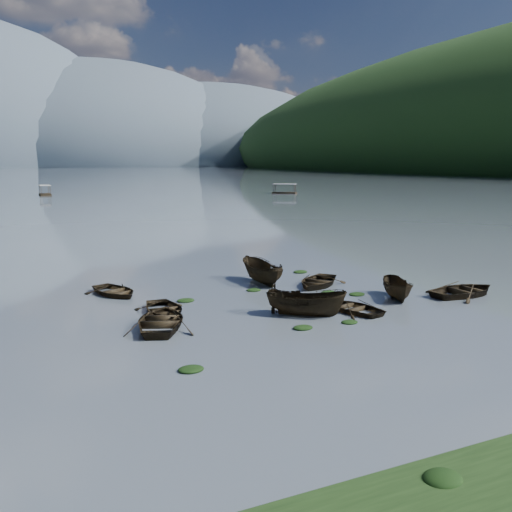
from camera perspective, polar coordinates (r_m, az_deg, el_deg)
name	(u,v)px	position (r m, az deg, el deg)	size (l,w,h in m)	color
ground_plane	(360,332)	(28.82, 10.37, -7.53)	(2400.00, 2400.00, 0.00)	slate
haze_mtn_c	(93,165)	(935.45, -15.95, 8.70)	(520.00, 520.00, 260.00)	#475666
haze_mtn_d	(202,165)	(981.69, -5.42, 9.04)	(520.00, 520.00, 220.00)	#475666
rowboat_0	(164,314)	(32.14, -9.19, -5.70)	(2.93, 4.10, 0.85)	black
rowboat_1	(162,326)	(29.72, -9.37, -6.97)	(3.49, 4.89, 1.01)	black
rowboat_2	(306,316)	(31.44, 4.99, -5.95)	(1.66, 4.42, 1.71)	black
rowboat_3	(353,311)	(32.73, 9.68, -5.43)	(2.77, 3.88, 0.80)	black
rowboat_4	(464,295)	(38.26, 20.10, -3.70)	(3.49, 4.88, 1.01)	black
rowboat_5	(397,298)	(36.16, 13.96, -4.14)	(1.46, 3.88, 1.50)	black
rowboat_6	(115,295)	(37.17, -13.93, -3.77)	(2.93, 4.10, 0.85)	black
rowboat_7	(317,285)	(38.92, 6.15, -2.94)	(3.24, 4.54, 0.94)	black
rowboat_8	(262,283)	(39.40, 0.55, -2.73)	(1.78, 4.73, 1.83)	black
weed_clump_0	(191,371)	(23.62, -6.52, -11.32)	(1.08, 0.88, 0.24)	black
weed_clump_1	(349,323)	(30.35, 9.33, -6.62)	(0.92, 0.74, 0.20)	black
weed_clump_2	(303,329)	(29.06, 4.72, -7.26)	(1.03, 0.83, 0.22)	black
weed_clump_3	(329,293)	(36.79, 7.28, -3.70)	(0.94, 0.80, 0.21)	black
weed_clump_4	(357,295)	(36.54, 10.05, -3.86)	(1.06, 0.84, 0.22)	black
weed_clump_5	(186,301)	(34.65, -7.04, -4.52)	(1.08, 0.87, 0.23)	black
weed_clump_6	(254,291)	(37.14, -0.23, -3.49)	(0.98, 0.82, 0.20)	black
weed_clump_7	(300,273)	(43.19, 4.45, -1.67)	(1.09, 0.88, 0.24)	black
pontoon_centre	(45,195)	(147.56, -20.33, 5.72)	(2.54, 6.08, 2.33)	black
pontoon_right	(285,193)	(145.93, 2.87, 6.26)	(2.54, 6.09, 2.34)	black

